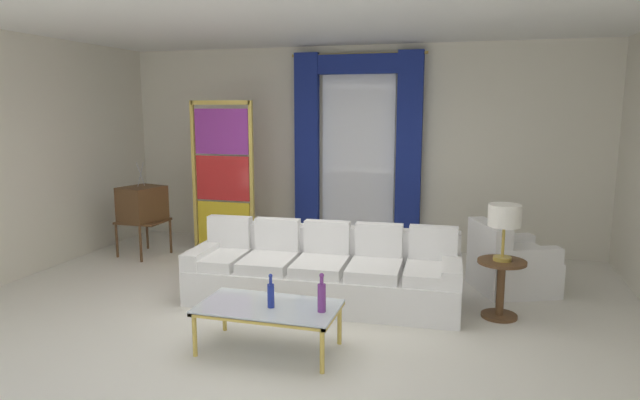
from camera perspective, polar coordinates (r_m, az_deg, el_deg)
ground_plane at (r=5.84m, az=-3.16°, el=-11.62°), size 16.00×16.00×0.00m
wall_rear at (r=8.42m, az=3.57°, el=5.41°), size 8.00×0.12×3.00m
wall_left at (r=7.94m, az=-27.60°, el=4.09°), size 0.12×7.00×3.00m
ceiling_slab at (r=6.27m, az=-0.92°, el=17.91°), size 8.00×7.60×0.04m
curtained_window at (r=8.23m, az=3.84°, el=6.99°), size 2.00×0.17×2.70m
couch_white_long at (r=6.11m, az=0.40°, el=-7.59°), size 2.96×1.05×0.86m
coffee_table at (r=4.92m, az=-5.33°, el=-11.16°), size 1.21×0.66×0.41m
bottle_blue_decanter at (r=4.70m, az=0.17°, el=-9.87°), size 0.07×0.07×0.34m
bottle_crystal_tall at (r=4.82m, az=-5.09°, el=-9.63°), size 0.06×0.06×0.30m
vintage_tv at (r=8.25m, az=-17.86°, el=-0.52°), size 0.64×0.70×1.35m
armchair_white at (r=6.82m, az=18.84°, el=-6.45°), size 1.06×1.05×0.80m
stained_glass_divider at (r=8.05m, az=-9.99°, el=1.92°), size 0.95×0.05×2.20m
peacock_figurine at (r=7.61m, az=-7.66°, el=-4.89°), size 0.44×0.60×0.50m
round_side_table at (r=5.91m, az=18.14°, el=-8.18°), size 0.48×0.48×0.59m
table_lamp_brass at (r=5.75m, az=18.49°, el=-1.78°), size 0.32×0.32×0.57m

